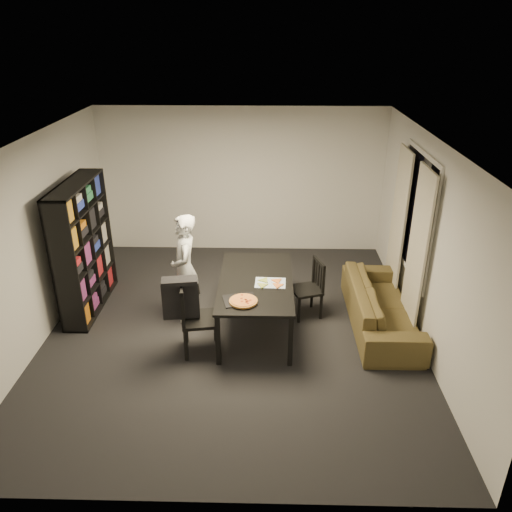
{
  "coord_description": "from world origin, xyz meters",
  "views": [
    {
      "loc": [
        0.46,
        -5.81,
        3.87
      ],
      "look_at": [
        0.32,
        0.17,
        1.05
      ],
      "focal_mm": 35.0,
      "sensor_mm": 36.0,
      "label": 1
    }
  ],
  "objects_px": {
    "bookshelf": "(83,248)",
    "chair_left": "(192,313)",
    "sofa": "(381,306)",
    "chair_right": "(312,284)",
    "dining_table": "(256,285)",
    "baking_tray": "(240,300)",
    "person": "(185,269)",
    "pepperoni_pizza": "(243,301)"
  },
  "relations": [
    {
      "from": "bookshelf",
      "to": "dining_table",
      "type": "height_order",
      "value": "bookshelf"
    },
    {
      "from": "baking_tray",
      "to": "chair_left",
      "type": "bearing_deg",
      "value": -176.72
    },
    {
      "from": "chair_left",
      "to": "pepperoni_pizza",
      "type": "relative_size",
      "value": 2.8
    },
    {
      "from": "dining_table",
      "to": "chair_right",
      "type": "relative_size",
      "value": 2.09
    },
    {
      "from": "bookshelf",
      "to": "chair_left",
      "type": "xyz_separation_m",
      "value": [
        1.69,
        -1.09,
        -0.39
      ]
    },
    {
      "from": "dining_table",
      "to": "sofa",
      "type": "relative_size",
      "value": 0.85
    },
    {
      "from": "chair_left",
      "to": "pepperoni_pizza",
      "type": "bearing_deg",
      "value": -100.99
    },
    {
      "from": "dining_table",
      "to": "sofa",
      "type": "bearing_deg",
      "value": 3.59
    },
    {
      "from": "chair_left",
      "to": "person",
      "type": "xyz_separation_m",
      "value": [
        -0.2,
        0.8,
        0.22
      ]
    },
    {
      "from": "bookshelf",
      "to": "pepperoni_pizza",
      "type": "height_order",
      "value": "bookshelf"
    },
    {
      "from": "dining_table",
      "to": "chair_right",
      "type": "height_order",
      "value": "chair_right"
    },
    {
      "from": "dining_table",
      "to": "chair_right",
      "type": "xyz_separation_m",
      "value": [
        0.79,
        0.38,
        -0.19
      ]
    },
    {
      "from": "chair_left",
      "to": "pepperoni_pizza",
      "type": "distance_m",
      "value": 0.67
    },
    {
      "from": "chair_right",
      "to": "pepperoni_pizza",
      "type": "xyz_separation_m",
      "value": [
        -0.93,
        -0.97,
        0.28
      ]
    },
    {
      "from": "baking_tray",
      "to": "person",
      "type": "bearing_deg",
      "value": 136.26
    },
    {
      "from": "chair_left",
      "to": "baking_tray",
      "type": "bearing_deg",
      "value": -95.55
    },
    {
      "from": "bookshelf",
      "to": "chair_right",
      "type": "relative_size",
      "value": 2.25
    },
    {
      "from": "person",
      "to": "pepperoni_pizza",
      "type": "distance_m",
      "value": 1.18
    },
    {
      "from": "dining_table",
      "to": "bookshelf",
      "type": "bearing_deg",
      "value": 167.89
    },
    {
      "from": "sofa",
      "to": "bookshelf",
      "type": "bearing_deg",
      "value": 84.28
    },
    {
      "from": "sofa",
      "to": "chair_right",
      "type": "bearing_deg",
      "value": 74.12
    },
    {
      "from": "bookshelf",
      "to": "dining_table",
      "type": "bearing_deg",
      "value": -12.11
    },
    {
      "from": "dining_table",
      "to": "sofa",
      "type": "xyz_separation_m",
      "value": [
        1.74,
        0.11,
        -0.37
      ]
    },
    {
      "from": "chair_right",
      "to": "sofa",
      "type": "distance_m",
      "value": 1.0
    },
    {
      "from": "dining_table",
      "to": "baking_tray",
      "type": "height_order",
      "value": "baking_tray"
    },
    {
      "from": "pepperoni_pizza",
      "to": "sofa",
      "type": "relative_size",
      "value": 0.17
    },
    {
      "from": "dining_table",
      "to": "chair_left",
      "type": "xyz_separation_m",
      "value": [
        -0.78,
        -0.56,
        -0.11
      ]
    },
    {
      "from": "chair_right",
      "to": "sofa",
      "type": "bearing_deg",
      "value": 55.77
    },
    {
      "from": "person",
      "to": "sofa",
      "type": "relative_size",
      "value": 0.75
    },
    {
      "from": "bookshelf",
      "to": "person",
      "type": "relative_size",
      "value": 1.22
    },
    {
      "from": "pepperoni_pizza",
      "to": "bookshelf",
      "type": "bearing_deg",
      "value": 154.39
    },
    {
      "from": "baking_tray",
      "to": "sofa",
      "type": "xyz_separation_m",
      "value": [
        1.92,
        0.64,
        -0.44
      ]
    },
    {
      "from": "bookshelf",
      "to": "chair_right",
      "type": "xyz_separation_m",
      "value": [
        3.26,
        -0.15,
        -0.47
      ]
    },
    {
      "from": "pepperoni_pizza",
      "to": "sofa",
      "type": "height_order",
      "value": "pepperoni_pizza"
    },
    {
      "from": "dining_table",
      "to": "chair_left",
      "type": "distance_m",
      "value": 0.97
    },
    {
      "from": "dining_table",
      "to": "sofa",
      "type": "height_order",
      "value": "dining_table"
    },
    {
      "from": "bookshelf",
      "to": "chair_left",
      "type": "distance_m",
      "value": 2.05
    },
    {
      "from": "chair_right",
      "to": "person",
      "type": "xyz_separation_m",
      "value": [
        -1.77,
        -0.15,
        0.3
      ]
    },
    {
      "from": "pepperoni_pizza",
      "to": "sofa",
      "type": "bearing_deg",
      "value": 20.38
    },
    {
      "from": "bookshelf",
      "to": "baking_tray",
      "type": "relative_size",
      "value": 4.75
    },
    {
      "from": "baking_tray",
      "to": "pepperoni_pizza",
      "type": "height_order",
      "value": "pepperoni_pizza"
    },
    {
      "from": "bookshelf",
      "to": "sofa",
      "type": "bearing_deg",
      "value": -5.72
    }
  ]
}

